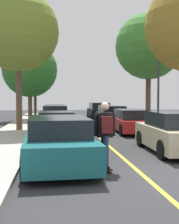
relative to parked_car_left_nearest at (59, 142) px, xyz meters
The scene contains 18 objects.
ground 2.47m from the parked_car_left_nearest, 28.51° to the right, with size 80.00×80.00×0.00m, color #2D2D30.
center_line 3.61m from the parked_car_left_nearest, 53.96° to the left, with size 0.12×39.20×0.01m, color gold.
parked_car_left_nearest is the anchor object (origin of this frame).
parked_car_left_near 6.45m from the parked_car_left_nearest, 89.98° to the left, with size 2.01×4.05×1.27m.
parked_car_left_far 12.07m from the parked_car_left_nearest, 89.99° to the left, with size 1.94×4.21×1.42m.
parked_car_left_farthest 18.52m from the parked_car_left_nearest, 89.99° to the left, with size 1.95×4.19×1.34m.
parked_car_right_nearest 4.51m from the parked_car_left_nearest, 22.31° to the left, with size 2.06×4.08×1.45m.
parked_car_right_near 8.79m from the parked_car_left_nearest, 61.70° to the left, with size 1.93×4.43×1.30m.
parked_car_right_far 14.00m from the parked_car_left_nearest, 72.68° to the left, with size 2.01×4.54×1.36m.
parked_car_right_farthest 19.91m from the parked_car_left_nearest, 77.91° to the left, with size 1.95×4.17×1.48m.
street_tree_left_nearest 10.38m from the parked_car_left_nearest, 103.13° to the left, with size 4.56×4.56×7.83m.
street_tree_left_near 17.61m from the parked_car_left_nearest, 96.89° to the left, with size 4.59×4.59×6.45m.
street_tree_left_far 24.84m from the parked_car_left_nearest, 94.81° to the left, with size 3.04×3.04×5.01m.
street_tree_right_near 13.61m from the parked_car_left_nearest, 60.75° to the left, with size 4.46×4.46×7.49m.
fire_hydrant 7.83m from the parked_car_left_nearest, 43.60° to the left, with size 0.20×0.20×0.70m.
streetlamp 10.46m from the parked_car_left_nearest, 54.49° to the left, with size 0.36×0.24×5.01m.
skateboard 1.51m from the parked_car_left_nearest, 28.32° to the right, with size 0.29×0.86×0.10m.
skateboarder 1.45m from the parked_car_left_nearest, 29.47° to the right, with size 0.59×0.71×1.74m.
Camera 1 is at (-2.24, -7.41, 1.96)m, focal length 48.18 mm.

